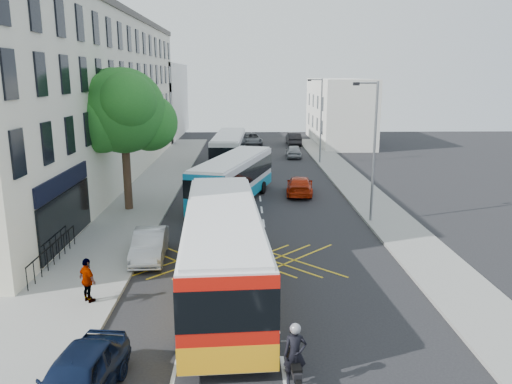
{
  "coord_description": "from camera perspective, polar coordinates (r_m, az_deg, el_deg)",
  "views": [
    {
      "loc": [
        -1.13,
        -16.0,
        8.48
      ],
      "look_at": [
        -0.48,
        10.69,
        2.2
      ],
      "focal_mm": 35.0,
      "sensor_mm": 36.0,
      "label": 1
    }
  ],
  "objects": [
    {
      "name": "building_right",
      "position": [
        65.29,
        9.42,
        9.13
      ],
      "size": [
        6.0,
        18.0,
        8.0
      ],
      "primitive_type": "cube",
      "color": "silver",
      "rests_on": "ground"
    },
    {
      "name": "distant_car_silver",
      "position": [
        52.69,
        4.33,
        4.67
      ],
      "size": [
        1.76,
        3.99,
        1.34
      ],
      "primitive_type": "imported",
      "rotation": [
        0.0,
        0.0,
        3.09
      ],
      "color": "#93959A",
      "rests_on": "ground"
    },
    {
      "name": "bus_far",
      "position": [
        46.99,
        -3.11,
        4.87
      ],
      "size": [
        3.17,
        11.29,
        3.14
      ],
      "rotation": [
        0.0,
        0.0,
        -0.05
      ],
      "color": "silver",
      "rests_on": "ground"
    },
    {
      "name": "bus_mid",
      "position": [
        33.69,
        -2.59,
        1.52
      ],
      "size": [
        5.67,
        11.36,
        3.12
      ],
      "rotation": [
        0.0,
        0.0,
        -0.29
      ],
      "color": "silver",
      "rests_on": "ground"
    },
    {
      "name": "bus_near",
      "position": [
        19.59,
        -3.79,
        -6.64
      ],
      "size": [
        3.63,
        12.5,
        3.47
      ],
      "rotation": [
        0.0,
        0.0,
        0.06
      ],
      "color": "silver",
      "rests_on": "ground"
    },
    {
      "name": "ground",
      "position": [
        18.14,
        2.41,
        -14.64
      ],
      "size": [
        120.0,
        120.0,
        0.0
      ],
      "primitive_type": "plane",
      "color": "black",
      "rests_on": "ground"
    },
    {
      "name": "parked_car_blue",
      "position": [
        14.72,
        -19.74,
        -19.45
      ],
      "size": [
        2.22,
        4.39,
        1.43
      ],
      "primitive_type": "imported",
      "rotation": [
        0.0,
        0.0,
        -0.13
      ],
      "color": "black",
      "rests_on": "ground"
    },
    {
      "name": "lamp_far",
      "position": [
        48.71,
        7.33,
        8.58
      ],
      "size": [
        1.45,
        0.15,
        8.0
      ],
      "color": "slate",
      "rests_on": "pavement_right"
    },
    {
      "name": "pavement_left",
      "position": [
        32.95,
        -14.29,
        -1.96
      ],
      "size": [
        5.0,
        70.0,
        0.15
      ],
      "primitive_type": "cube",
      "color": "gray",
      "rests_on": "ground"
    },
    {
      "name": "terrace_far",
      "position": [
        72.24,
        -11.86,
        10.2
      ],
      "size": [
        8.0,
        20.0,
        10.0
      ],
      "primitive_type": "cube",
      "color": "silver",
      "rests_on": "ground"
    },
    {
      "name": "motorbike",
      "position": [
        14.47,
        4.45,
        -18.33
      ],
      "size": [
        0.68,
        2.2,
        1.95
      ],
      "rotation": [
        0.0,
        0.0,
        0.06
      ],
      "color": "black",
      "rests_on": "ground"
    },
    {
      "name": "terrace_main",
      "position": [
        42.52,
        -19.34,
        10.19
      ],
      "size": [
        8.3,
        45.0,
        13.5
      ],
      "color": "beige",
      "rests_on": "ground"
    },
    {
      "name": "street_tree",
      "position": [
        31.91,
        -14.96,
        8.87
      ],
      "size": [
        6.3,
        5.7,
        8.8
      ],
      "color": "#382619",
      "rests_on": "pavement_left"
    },
    {
      "name": "parked_car_silver",
      "position": [
        24.12,
        -12.07,
        -5.92
      ],
      "size": [
        1.7,
        4.24,
        1.37
      ],
      "primitive_type": "imported",
      "rotation": [
        0.0,
        0.0,
        0.06
      ],
      "color": "#B4B7BC",
      "rests_on": "ground"
    },
    {
      "name": "distant_car_grey",
      "position": [
        61.75,
        -0.56,
        6.04
      ],
      "size": [
        2.92,
        5.54,
        1.48
      ],
      "primitive_type": "imported",
      "rotation": [
        0.0,
        0.0,
        0.09
      ],
      "color": "#474A4F",
      "rests_on": "ground"
    },
    {
      "name": "pavement_right",
      "position": [
        33.26,
        13.69,
        -1.79
      ],
      "size": [
        3.0,
        70.0,
        0.15
      ],
      "primitive_type": "cube",
      "color": "gray",
      "rests_on": "ground"
    },
    {
      "name": "pedestrian_far",
      "position": [
        19.92,
        -18.69,
        -9.53
      ],
      "size": [
        1.02,
        0.99,
        1.72
      ],
      "primitive_type": "imported",
      "rotation": [
        0.0,
        0.0,
        2.4
      ],
      "color": "gray",
      "rests_on": "pavement_left"
    },
    {
      "name": "red_hatchback",
      "position": [
        36.3,
        5.01,
        0.75
      ],
      "size": [
        2.37,
        4.75,
        1.33
      ],
      "primitive_type": "imported",
      "rotation": [
        0.0,
        0.0,
        3.03
      ],
      "color": "#AF2307",
      "rests_on": "ground"
    },
    {
      "name": "distant_car_dark",
      "position": [
        62.52,
        4.31,
        6.1
      ],
      "size": [
        1.66,
        4.58,
        1.5
      ],
      "primitive_type": "imported",
      "rotation": [
        0.0,
        0.0,
        3.16
      ],
      "color": "black",
      "rests_on": "ground"
    },
    {
      "name": "lamp_near",
      "position": [
        29.2,
        13.2,
        5.29
      ],
      "size": [
        1.45,
        0.15,
        8.0
      ],
      "color": "slate",
      "rests_on": "pavement_right"
    },
    {
      "name": "railings",
      "position": [
        24.23,
        -22.18,
        -6.46
      ],
      "size": [
        0.08,
        5.6,
        1.14
      ],
      "primitive_type": null,
      "color": "black",
      "rests_on": "pavement_left"
    }
  ]
}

